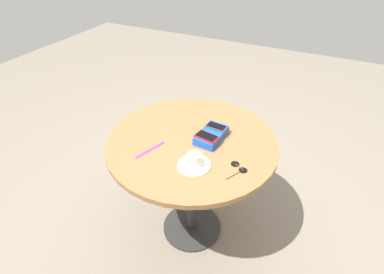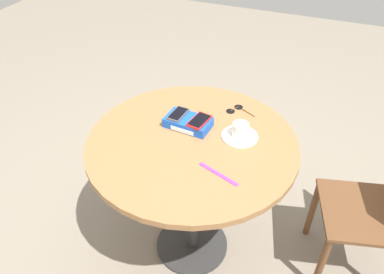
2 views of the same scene
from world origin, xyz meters
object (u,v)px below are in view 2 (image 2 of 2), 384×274
at_px(coffee_cup, 240,129).
at_px(lanyard_strap, 218,174).
at_px(phone_gray, 178,114).
at_px(saucer, 240,136).
at_px(sunglasses, 236,109).
at_px(chair_near_window, 378,210).
at_px(phone_box, 188,122).
at_px(phone_red, 199,121).
at_px(round_table, 192,161).

xyz_separation_m(coffee_cup, lanyard_strap, (-0.01, -0.27, -0.04)).
height_order(phone_gray, lanyard_strap, phone_gray).
bearing_deg(lanyard_strap, phone_gray, 138.16).
bearing_deg(saucer, sunglasses, 111.17).
bearing_deg(chair_near_window, phone_box, -171.65).
relative_size(phone_red, saucer, 0.80).
xyz_separation_m(phone_box, chair_near_window, (0.95, 0.14, -0.37)).
distance_m(round_table, coffee_cup, 0.28).
bearing_deg(round_table, phone_box, 122.15).
relative_size(round_table, coffee_cup, 9.49).
relative_size(phone_gray, sunglasses, 0.82).
bearing_deg(saucer, phone_red, -175.00).
xyz_separation_m(phone_red, chair_near_window, (0.89, 0.14, -0.39)).
relative_size(phone_gray, phone_red, 0.91).
bearing_deg(phone_box, phone_gray, 172.51).
bearing_deg(phone_gray, saucer, 1.11).
bearing_deg(lanyard_strap, phone_red, 126.22).
relative_size(phone_red, sunglasses, 0.91).
bearing_deg(phone_box, coffee_cup, 3.45).
relative_size(phone_red, coffee_cup, 1.32).
bearing_deg(phone_box, phone_red, -4.27).
relative_size(coffee_cup, chair_near_window, 0.12).
xyz_separation_m(phone_gray, phone_red, (0.11, -0.01, -0.00)).
bearing_deg(phone_red, chair_near_window, 9.13).
relative_size(phone_gray, coffee_cup, 1.20).
height_order(coffee_cup, sunglasses, coffee_cup).
height_order(phone_gray, sunglasses, phone_gray).
bearing_deg(round_table, lanyard_strap, -41.90).
height_order(phone_box, sunglasses, phone_box).
xyz_separation_m(round_table, phone_red, (-0.00, 0.09, 0.18)).
relative_size(lanyard_strap, sunglasses, 1.31).
xyz_separation_m(lanyard_strap, sunglasses, (-0.07, 0.48, 0.00)).
bearing_deg(lanyard_strap, saucer, 87.55).
xyz_separation_m(phone_gray, lanyard_strap, (0.30, -0.27, -0.05)).
height_order(phone_box, chair_near_window, chair_near_window).
relative_size(phone_box, lanyard_strap, 1.15).
xyz_separation_m(saucer, chair_near_window, (0.70, 0.13, -0.35)).
xyz_separation_m(phone_gray, coffee_cup, (0.31, 0.01, -0.01)).
height_order(phone_box, phone_gray, phone_gray).
distance_m(round_table, saucer, 0.26).
distance_m(round_table, sunglasses, 0.36).
bearing_deg(lanyard_strap, round_table, 138.10).
bearing_deg(chair_near_window, coffee_cup, -169.90).
xyz_separation_m(round_table, chair_near_window, (0.89, 0.23, -0.22)).
distance_m(phone_box, phone_red, 0.06).
bearing_deg(sunglasses, lanyard_strap, -81.79).
xyz_separation_m(saucer, sunglasses, (-0.08, 0.21, -0.00)).
bearing_deg(coffee_cup, chair_near_window, 10.10).
bearing_deg(phone_box, chair_near_window, 8.35).
xyz_separation_m(phone_gray, chair_near_window, (1.00, 0.13, -0.39)).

